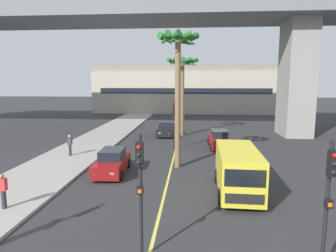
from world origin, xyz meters
TOP-DOWN VIEW (x-y plane):
  - sidewalk_left at (-8.00, 16.00)m, footprint 4.80×80.00m
  - lane_stripe_center at (0.00, 24.00)m, footprint 0.14×56.00m
  - bridge_overpass at (0.94, 30.05)m, footprint 88.53×8.00m
  - pier_building_backdrop at (0.00, 53.87)m, footprint 34.01×8.04m
  - car_queue_front at (-3.68, 15.03)m, footprint 1.95×4.16m
  - car_queue_second at (-1.46, 28.65)m, footprint 1.87×4.12m
  - car_queue_third at (3.84, 23.12)m, footprint 1.93×4.15m
  - delivery_van at (3.81, 12.25)m, footprint 2.27×5.30m
  - traffic_light_median_near at (-0.24, 6.04)m, footprint 0.24×0.37m
  - traffic_light_right_far_corner at (5.31, 5.46)m, footprint 0.24×0.37m
  - traffic_light_median_far at (-0.14, 22.17)m, footprint 0.24×0.37m
  - palm_tree_near_median at (0.35, 28.78)m, footprint 3.46×3.48m
  - palm_tree_mid_median at (0.42, 16.71)m, footprint 2.78×2.80m
  - pedestrian_mid_block at (-7.05, 9.10)m, footprint 0.34×0.22m
  - pedestrian_far_along at (-8.04, 18.72)m, footprint 0.34×0.22m

SIDE VIEW (x-z plane):
  - lane_stripe_center at x=0.00m, z-range 0.00..0.01m
  - sidewalk_left at x=-8.00m, z-range 0.00..0.15m
  - car_queue_front at x=-3.68m, z-range -0.06..1.50m
  - car_queue_second at x=-1.46m, z-range -0.06..1.50m
  - car_queue_third at x=3.84m, z-range -0.06..1.50m
  - pedestrian_mid_block at x=-7.05m, z-range 0.19..1.81m
  - pedestrian_far_along at x=-8.04m, z-range 0.19..1.81m
  - delivery_van at x=3.81m, z-range 0.11..2.47m
  - traffic_light_median_near at x=-0.24m, z-range 0.61..4.81m
  - traffic_light_right_far_corner at x=5.31m, z-range 0.61..4.81m
  - traffic_light_median_far at x=-0.14m, z-range 0.61..4.81m
  - pier_building_backdrop at x=0.00m, z-range -0.06..8.76m
  - palm_tree_near_median at x=0.35m, z-range 2.67..11.08m
  - palm_tree_mid_median at x=0.42m, z-range 2.82..11.92m
  - bridge_overpass at x=0.94m, z-range 4.85..21.32m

